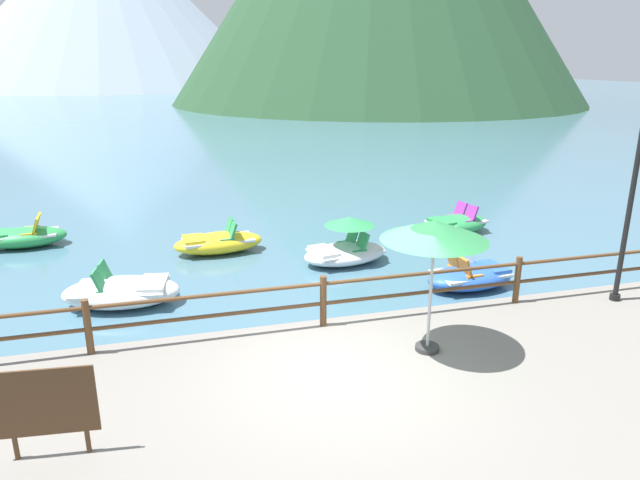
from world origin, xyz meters
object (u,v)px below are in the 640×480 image
(beach_umbrella, at_px, (434,232))
(pedal_boat_7, at_px, (25,237))
(pedal_boat_1, at_px, (456,224))
(pedal_boat_3, at_px, (218,242))
(lamp_post, at_px, (637,167))
(pedal_boat_2, at_px, (122,291))
(sign_board, at_px, (45,403))
(pedal_boat_0, at_px, (471,276))
(pedal_boat_5, at_px, (346,247))

(beach_umbrella, bearing_deg, pedal_boat_7, 130.85)
(pedal_boat_1, height_order, pedal_boat_3, pedal_boat_3)
(lamp_post, distance_m, pedal_boat_2, 10.53)
(sign_board, bearing_deg, pedal_boat_7, 102.67)
(sign_board, height_order, pedal_boat_0, sign_board)
(sign_board, distance_m, pedal_boat_1, 13.00)
(pedal_boat_1, xyz_separation_m, pedal_boat_5, (-3.99, -1.60, 0.11))
(lamp_post, distance_m, pedal_boat_0, 4.09)
(pedal_boat_0, distance_m, pedal_boat_1, 4.36)
(pedal_boat_2, xyz_separation_m, pedal_boat_5, (5.41, 1.30, 0.10))
(lamp_post, bearing_deg, beach_umbrella, -168.48)
(pedal_boat_2, distance_m, pedal_boat_5, 5.56)
(pedal_boat_3, relative_size, pedal_boat_5, 0.99)
(beach_umbrella, distance_m, pedal_boat_7, 12.26)
(beach_umbrella, distance_m, pedal_boat_3, 7.99)
(pedal_boat_1, bearing_deg, sign_board, -139.72)
(lamp_post, distance_m, beach_umbrella, 4.68)
(beach_umbrella, distance_m, pedal_boat_1, 8.63)
(pedal_boat_3, bearing_deg, pedal_boat_1, -0.40)
(sign_board, relative_size, beach_umbrella, 0.53)
(lamp_post, xyz_separation_m, pedal_boat_3, (-7.28, 6.27, -2.81))
(lamp_post, height_order, pedal_boat_7, lamp_post)
(pedal_boat_3, bearing_deg, sign_board, -108.49)
(pedal_boat_0, height_order, pedal_boat_2, pedal_boat_2)
(lamp_post, relative_size, beach_umbrella, 2.02)
(lamp_post, relative_size, pedal_boat_0, 2.02)
(pedal_boat_0, relative_size, pedal_boat_7, 1.01)
(pedal_boat_0, bearing_deg, beach_umbrella, -129.45)
(beach_umbrella, bearing_deg, pedal_boat_3, 110.87)
(sign_board, relative_size, pedal_boat_5, 0.48)
(pedal_boat_2, bearing_deg, sign_board, -95.24)
(pedal_boat_5, bearing_deg, sign_board, -131.05)
(lamp_post, distance_m, sign_board, 10.52)
(pedal_boat_1, bearing_deg, pedal_boat_3, 179.60)
(lamp_post, xyz_separation_m, pedal_boat_7, (-12.44, 8.20, -2.81))
(sign_board, height_order, beach_umbrella, beach_umbrella)
(sign_board, bearing_deg, pedal_boat_5, 48.95)
(sign_board, xyz_separation_m, beach_umbrella, (5.56, 1.25, 1.32))
(lamp_post, bearing_deg, pedal_boat_2, 160.97)
(pedal_boat_0, relative_size, pedal_boat_5, 0.91)
(pedal_boat_0, height_order, pedal_boat_5, pedal_boat_5)
(pedal_boat_2, relative_size, pedal_boat_3, 1.07)
(beach_umbrella, bearing_deg, lamp_post, 11.52)
(sign_board, distance_m, pedal_boat_7, 10.67)
(pedal_boat_1, height_order, pedal_boat_5, pedal_boat_5)
(sign_board, height_order, pedal_boat_3, sign_board)
(lamp_post, height_order, pedal_boat_2, lamp_post)
(sign_board, xyz_separation_m, pedal_boat_7, (-2.33, 10.38, -0.84))
(beach_umbrella, xyz_separation_m, pedal_boat_5, (0.35, 5.54, -2.04))
(pedal_boat_1, xyz_separation_m, pedal_boat_3, (-7.08, 0.05, 0.00))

